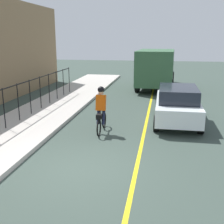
% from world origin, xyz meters
% --- Properties ---
extents(ground_plane, '(80.00, 80.00, 0.00)m').
position_xyz_m(ground_plane, '(0.00, 0.00, 0.00)').
color(ground_plane, '#37463E').
extents(lane_line_centre, '(36.00, 0.12, 0.01)m').
position_xyz_m(lane_line_centre, '(0.00, -1.60, 0.00)').
color(lane_line_centre, yellow).
rests_on(lane_line_centre, ground).
extents(cyclist_lead, '(1.71, 0.36, 1.83)m').
position_xyz_m(cyclist_lead, '(3.29, 0.06, 0.91)').
color(cyclist_lead, black).
rests_on(cyclist_lead, ground).
extents(patrol_sedan, '(4.40, 1.93, 1.58)m').
position_xyz_m(patrol_sedan, '(5.27, -2.90, 0.82)').
color(patrol_sedan, white).
rests_on(patrol_sedan, ground).
extents(box_truck_background, '(6.80, 2.75, 2.78)m').
position_xyz_m(box_truck_background, '(14.03, -1.74, 1.55)').
color(box_truck_background, '#345E3C').
rests_on(box_truck_background, ground).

